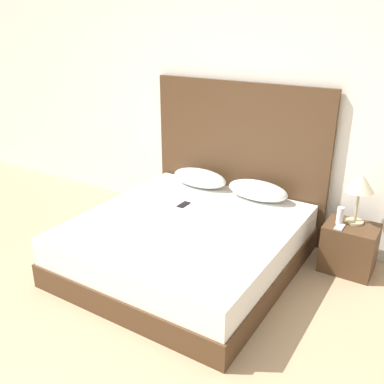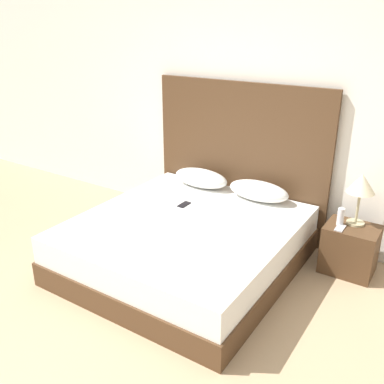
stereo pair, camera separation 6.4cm
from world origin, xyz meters
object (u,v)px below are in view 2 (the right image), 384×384
object	(u,v)px
table_lamp	(361,186)
phone_on_nightstand	(340,228)
bed	(186,244)
nightstand	(350,249)
phone_on_bed	(184,204)

from	to	relation	value
table_lamp	phone_on_nightstand	world-z (taller)	table_lamp
bed	phone_on_nightstand	distance (m)	1.39
phone_on_nightstand	bed	bearing A→B (deg)	-151.89
nightstand	table_lamp	bearing A→B (deg)	90.15
phone_on_bed	nightstand	xyz separation A→B (m)	(1.52, 0.45, -0.25)
nightstand	table_lamp	size ratio (longest dim) A/B	0.96
nightstand	phone_on_nightstand	xyz separation A→B (m)	(-0.09, -0.09, 0.23)
phone_on_nightstand	phone_on_bed	bearing A→B (deg)	-165.87
bed	phone_on_nightstand	world-z (taller)	bed
table_lamp	nightstand	bearing A→B (deg)	-89.85
nightstand	table_lamp	xyz separation A→B (m)	(-0.00, 0.07, 0.60)
phone_on_bed	nightstand	world-z (taller)	phone_on_bed
bed	table_lamp	distance (m)	1.64
phone_on_bed	phone_on_nightstand	size ratio (longest dim) A/B	1.00
phone_on_bed	phone_on_nightstand	bearing A→B (deg)	14.13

